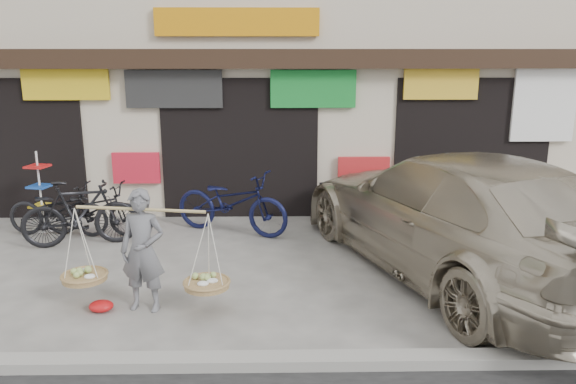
{
  "coord_description": "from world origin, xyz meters",
  "views": [
    {
      "loc": [
        0.73,
        -7.23,
        3.2
      ],
      "look_at": [
        0.88,
        0.9,
        1.14
      ],
      "focal_mm": 35.0,
      "sensor_mm": 36.0,
      "label": 1
    }
  ],
  "objects_px": {
    "bike_2": "(232,202)",
    "bike_3": "(58,209)",
    "street_vendor": "(143,256)",
    "suv": "(455,213)",
    "display_rack": "(41,199)",
    "bike_0": "(93,209)",
    "bike_1": "(80,213)"
  },
  "relations": [
    {
      "from": "bike_3",
      "to": "bike_0",
      "type": "bearing_deg",
      "value": -83.85
    },
    {
      "from": "street_vendor",
      "to": "bike_2",
      "type": "height_order",
      "value": "street_vendor"
    },
    {
      "from": "bike_2",
      "to": "street_vendor",
      "type": "bearing_deg",
      "value": -172.6
    },
    {
      "from": "display_rack",
      "to": "bike_0",
      "type": "bearing_deg",
      "value": -17.53
    },
    {
      "from": "bike_1",
      "to": "display_rack",
      "type": "relative_size",
      "value": 1.29
    },
    {
      "from": "bike_0",
      "to": "suv",
      "type": "xyz_separation_m",
      "value": [
        5.84,
        -1.81,
        0.43
      ]
    },
    {
      "from": "street_vendor",
      "to": "bike_2",
      "type": "bearing_deg",
      "value": 83.54
    },
    {
      "from": "suv",
      "to": "display_rack",
      "type": "xyz_separation_m",
      "value": [
        -6.87,
        2.14,
        -0.31
      ]
    },
    {
      "from": "bike_3",
      "to": "street_vendor",
      "type": "bearing_deg",
      "value": -137.37
    },
    {
      "from": "street_vendor",
      "to": "bike_1",
      "type": "relative_size",
      "value": 1.14
    },
    {
      "from": "street_vendor",
      "to": "bike_1",
      "type": "distance_m",
      "value": 2.92
    },
    {
      "from": "bike_3",
      "to": "display_rack",
      "type": "relative_size",
      "value": 1.24
    },
    {
      "from": "bike_0",
      "to": "bike_1",
      "type": "bearing_deg",
      "value": -177.45
    },
    {
      "from": "street_vendor",
      "to": "display_rack",
      "type": "distance_m",
      "value": 4.21
    },
    {
      "from": "street_vendor",
      "to": "suv",
      "type": "relative_size",
      "value": 0.32
    },
    {
      "from": "street_vendor",
      "to": "bike_0",
      "type": "relative_size",
      "value": 1.19
    },
    {
      "from": "bike_0",
      "to": "bike_3",
      "type": "relative_size",
      "value": 1.0
    },
    {
      "from": "bike_3",
      "to": "suv",
      "type": "bearing_deg",
      "value": -99.55
    },
    {
      "from": "display_rack",
      "to": "bike_2",
      "type": "bearing_deg",
      "value": -3.87
    },
    {
      "from": "bike_2",
      "to": "suv",
      "type": "relative_size",
      "value": 0.32
    },
    {
      "from": "suv",
      "to": "display_rack",
      "type": "relative_size",
      "value": 4.59
    },
    {
      "from": "street_vendor",
      "to": "bike_2",
      "type": "relative_size",
      "value": 0.99
    },
    {
      "from": "bike_0",
      "to": "bike_2",
      "type": "relative_size",
      "value": 0.84
    },
    {
      "from": "street_vendor",
      "to": "suv",
      "type": "distance_m",
      "value": 4.41
    },
    {
      "from": "bike_1",
      "to": "display_rack",
      "type": "height_order",
      "value": "display_rack"
    },
    {
      "from": "street_vendor",
      "to": "display_rack",
      "type": "bearing_deg",
      "value": 137.59
    },
    {
      "from": "bike_0",
      "to": "bike_2",
      "type": "distance_m",
      "value": 2.45
    },
    {
      "from": "bike_0",
      "to": "bike_1",
      "type": "height_order",
      "value": "bike_1"
    },
    {
      "from": "bike_2",
      "to": "bike_3",
      "type": "distance_m",
      "value": 3.06
    },
    {
      "from": "bike_2",
      "to": "suv",
      "type": "bearing_deg",
      "value": -96.21
    },
    {
      "from": "bike_0",
      "to": "display_rack",
      "type": "relative_size",
      "value": 1.24
    },
    {
      "from": "bike_2",
      "to": "display_rack",
      "type": "height_order",
      "value": "display_rack"
    }
  ]
}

